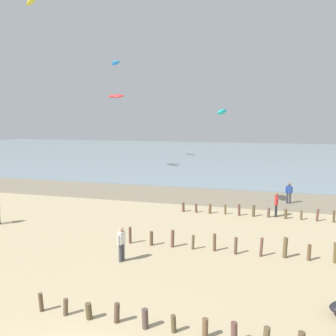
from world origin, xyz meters
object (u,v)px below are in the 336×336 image
Objects in this scene: person_far_down_beach at (276,204)px; kite_aloft_0 at (222,112)px; person_trailing_behind at (289,192)px; kite_aloft_1 at (115,63)px; person_left_flank at (121,243)px; kite_aloft_5 at (116,96)px; kite_aloft_2 at (31,2)px.

person_far_down_beach is 7.84m from kite_aloft_0.
kite_aloft_1 is at bearing 135.73° from person_trailing_behind.
kite_aloft_0 is at bearing 72.86° from person_left_flank.
person_left_flank is at bearing -122.13° from person_trailing_behind.
kite_aloft_2 is at bearing 50.42° from kite_aloft_5.
kite_aloft_1 is 1.24× the size of kite_aloft_2.
person_left_flank is 1.00× the size of person_far_down_beach.
kite_aloft_1 reaches higher than person_left_flank.
person_left_flank is at bearing 160.69° from kite_aloft_0.
kite_aloft_0 is 24.11m from kite_aloft_5.
person_far_down_beach is 0.75× the size of kite_aloft_0.
kite_aloft_1 is 1.49× the size of kite_aloft_5.
kite_aloft_5 is (-16.28, 17.57, 2.68)m from kite_aloft_0.
person_left_flank is at bearing 115.95° from kite_aloft_5.
person_left_flank is 0.72× the size of kite_aloft_5.
kite_aloft_5 reaches higher than person_trailing_behind.
person_left_flank is 13.56m from kite_aloft_0.
kite_aloft_2 reaches higher than kite_aloft_1.
person_far_down_beach is 42.03m from kite_aloft_1.
kite_aloft_1 is at bearing -64.19° from kite_aloft_5.
person_far_down_beach is 35.45m from kite_aloft_2.
kite_aloft_1 is (-21.02, 28.37, 9.00)m from kite_aloft_0.
person_left_flank is 34.86m from kite_aloft_2.
kite_aloft_2 is (-19.76, 21.11, 19.47)m from person_left_flank.
kite_aloft_0 is at bearing 18.40° from kite_aloft_2.
person_left_flank is 46.11m from kite_aloft_1.
person_trailing_behind is 39.91m from kite_aloft_1.
kite_aloft_2 is at bearing 166.16° from person_trailing_behind.
person_far_down_beach is (7.63, 9.84, 0.00)m from person_left_flank.
person_far_down_beach is 1.00× the size of person_trailing_behind.
kite_aloft_5 is (-21.61, 14.88, 9.16)m from person_trailing_behind.
person_trailing_behind is 35.31m from kite_aloft_2.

